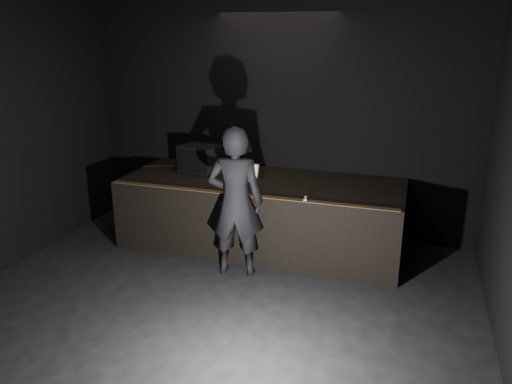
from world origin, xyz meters
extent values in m
plane|color=black|center=(0.00, 0.00, 0.00)|extent=(7.00, 7.00, 0.00)
cube|color=black|center=(0.00, 3.50, 1.75)|extent=(6.00, 0.10, 3.50)
cube|color=black|center=(0.00, 2.73, 0.50)|extent=(4.00, 1.50, 1.00)
cube|color=brown|center=(0.00, 2.02, 1.01)|extent=(3.92, 0.10, 0.01)
cube|color=black|center=(-1.05, 2.94, 1.20)|extent=(0.66, 0.53, 0.39)
cube|color=black|center=(-1.09, 2.73, 1.20)|extent=(0.54, 0.13, 0.33)
cylinder|color=black|center=(-1.54, 3.08, 1.01)|extent=(0.93, 0.43, 0.02)
cube|color=white|center=(-0.24, 2.73, 1.01)|extent=(0.32, 0.23, 0.01)
cube|color=silver|center=(-0.24, 2.73, 1.02)|extent=(0.26, 0.15, 0.00)
cube|color=white|center=(-0.23, 2.86, 1.11)|extent=(0.30, 0.09, 0.19)
cube|color=#E99944|center=(-0.23, 2.85, 1.11)|extent=(0.26, 0.07, 0.15)
cylinder|color=silver|center=(-0.14, 2.68, 1.08)|extent=(0.07, 0.07, 0.16)
cylinder|color=navy|center=(-0.14, 2.68, 1.09)|extent=(0.07, 0.07, 0.07)
cylinder|color=#AB1F0F|center=(-0.14, 2.68, 1.05)|extent=(0.07, 0.07, 0.01)
cylinder|color=white|center=(-0.18, 2.87, 1.04)|extent=(0.07, 0.07, 0.09)
cube|color=white|center=(0.79, 2.08, 1.01)|extent=(0.06, 0.15, 0.03)
imported|color=black|center=(-0.05, 1.78, 0.97)|extent=(0.78, 0.59, 1.94)
camera|label=1|loc=(2.03, -3.81, 3.02)|focal=35.00mm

